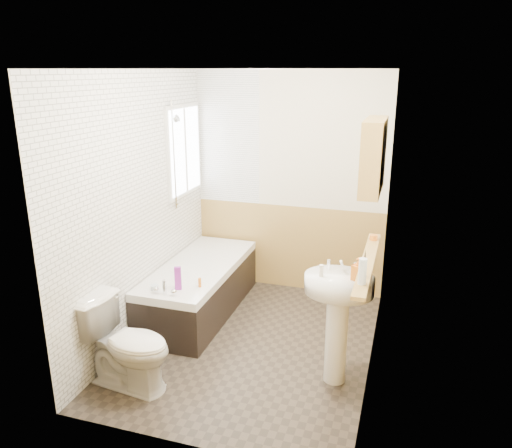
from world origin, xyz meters
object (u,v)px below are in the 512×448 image
at_px(toilet, 127,344).
at_px(sink, 338,307).
at_px(pine_shelf, 368,262).
at_px(medicine_cabinet, 373,156).
at_px(bathtub, 200,287).

height_order(toilet, sink, sink).
height_order(sink, pine_shelf, sink).
height_order(sink, medicine_cabinet, medicine_cabinet).
bearing_deg(sink, bathtub, 152.94).
height_order(pine_shelf, medicine_cabinet, medicine_cabinet).
bearing_deg(bathtub, sink, -27.28).
relative_size(toilet, medicine_cabinet, 1.21).
distance_m(sink, pine_shelf, 0.43).
height_order(toilet, medicine_cabinet, medicine_cabinet).
xyz_separation_m(toilet, sink, (1.60, 0.57, 0.30)).
bearing_deg(sink, medicine_cabinet, 59.53).
distance_m(toilet, pine_shelf, 2.04).
bearing_deg(pine_shelf, sink, -148.80).
distance_m(bathtub, pine_shelf, 2.04).
bearing_deg(bathtub, toilet, -91.24).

